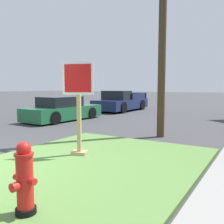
{
  "coord_description": "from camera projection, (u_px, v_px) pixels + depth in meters",
  "views": [
    {
      "loc": [
        5.07,
        -2.73,
        1.75
      ],
      "look_at": [
        0.96,
        3.95,
        0.96
      ],
      "focal_mm": 39.9,
      "sensor_mm": 36.0,
      "label": 1
    }
  ],
  "objects": [
    {
      "name": "stop_sign",
      "position": [
        79.0,
        109.0,
        6.07
      ],
      "size": [
        0.74,
        0.38,
        2.27
      ],
      "color": "tan",
      "rests_on": "grass_corner_patch"
    },
    {
      "name": "manhole_cover",
      "position": [
        83.0,
        148.0,
        7.15
      ],
      "size": [
        0.7,
        0.7,
        0.02
      ],
      "primitive_type": "cylinder",
      "color": "black",
      "rests_on": "ground"
    },
    {
      "name": "grass_corner_patch",
      "position": [
        86.0,
        166.0,
        5.43
      ],
      "size": [
        4.56,
        5.88,
        0.08
      ],
      "primitive_type": "cube",
      "color": "#567F3D",
      "rests_on": "ground"
    },
    {
      "name": "fire_hydrant",
      "position": [
        25.0,
        180.0,
        3.25
      ],
      "size": [
        0.38,
        0.34,
        0.97
      ],
      "color": "black",
      "rests_on": "grass_corner_patch"
    },
    {
      "name": "pickup_truck_navy",
      "position": [
        121.0,
        102.0,
        18.25
      ],
      "size": [
        2.2,
        5.06,
        1.48
      ],
      "color": "#19234C",
      "rests_on": "ground"
    },
    {
      "name": "parked_sedan_green",
      "position": [
        63.0,
        110.0,
        13.08
      ],
      "size": [
        1.96,
        4.49,
        1.25
      ],
      "color": "#1E6038",
      "rests_on": "ground"
    }
  ]
}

